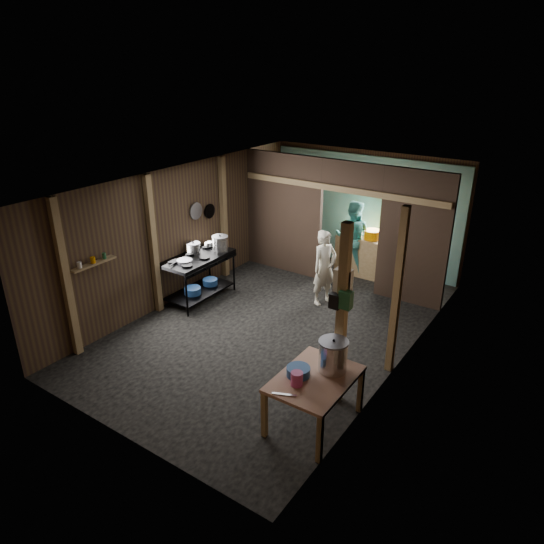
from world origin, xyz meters
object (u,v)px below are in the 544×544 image
Objects in this scene: gas_range at (199,278)px; stove_pot_large at (220,244)px; pink_bucket at (297,379)px; yellow_tub at (372,235)px; prep_table at (314,400)px; cook at (324,268)px; stock_pot at (333,356)px.

gas_range is 4.66× the size of stove_pot_large.
gas_range is at bearing 148.61° from pink_bucket.
yellow_tub reaches higher than gas_range.
cook is (-1.59, 3.15, 0.38)m from prep_table.
cook is (2.12, 1.22, 0.29)m from gas_range.
cook is (-0.21, -1.73, -0.21)m from yellow_tub.
yellow_tub is at bearing 48.63° from stove_pot_large.
pink_bucket is at bearing -38.10° from stove_pot_large.
stove_pot_large is 0.72× the size of stock_pot.
prep_table is 0.82× the size of cook.
stove_pot_large is (0.17, 0.49, 0.59)m from gas_range.
stove_pot_large is 4.23m from stock_pot.
gas_range is 0.79m from stove_pot_large.
stove_pot_large is at bearing 149.34° from stock_pot.
gas_range reaches higher than pink_bucket.
gas_range is 3.35× the size of stock_pot.
gas_range is 8.37× the size of pink_bucket.
yellow_tub is 0.24× the size of cook.
pink_bucket is 5.29m from yellow_tub.
gas_range is 4.23m from pink_bucket.
pink_bucket is (3.60, -2.20, 0.35)m from gas_range.
yellow_tub is (-1.27, 5.14, 0.15)m from pink_bucket.
yellow_tub is at bearing 107.85° from stock_pot.
prep_table is 0.63m from stock_pot.
stock_pot is 1.26× the size of yellow_tub.
stock_pot is at bearing -23.61° from gas_range.
stove_pot_large is at bearing 141.90° from pink_bucket.
pink_bucket is at bearing -113.24° from prep_table.
cook is (1.95, 0.72, -0.30)m from stove_pot_large.
prep_table is at bearing -110.60° from stock_pot.
gas_range is at bearing -109.05° from stove_pot_large.
pink_bucket is at bearing -31.39° from gas_range.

